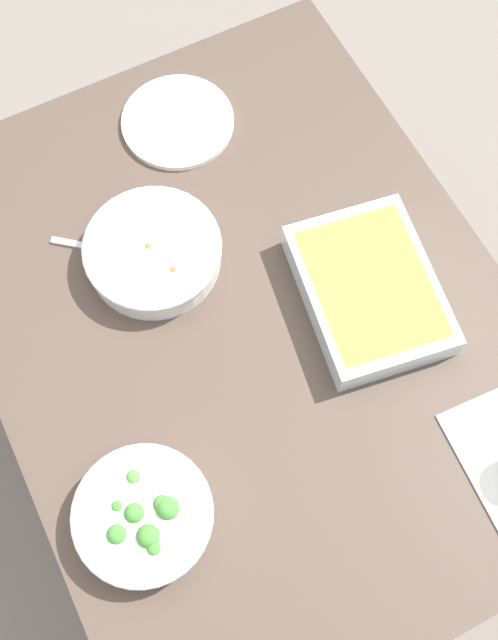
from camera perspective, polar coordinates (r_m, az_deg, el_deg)
The scene contains 8 objects.
ground_plane at distance 2.03m, azimuth 0.00°, elevation -7.85°, with size 6.00×6.00×0.00m, color slate.
dining_table at distance 1.41m, azimuth 0.00°, elevation -1.37°, with size 1.20×0.90×0.74m.
stew_bowl at distance 1.36m, azimuth -7.22°, elevation 5.10°, with size 0.25×0.25×0.06m.
broccoli_bowl at distance 1.22m, azimuth -7.92°, elevation -14.37°, with size 0.22×0.22×0.07m.
baking_dish at distance 1.33m, azimuth 9.02°, elevation 2.29°, with size 0.33×0.27×0.06m.
side_plate at distance 1.54m, azimuth -5.37°, elevation 14.61°, with size 0.22×0.22×0.01m, color white.
spoon_by_stew at distance 1.40m, azimuth -10.32°, elevation 5.16°, with size 0.12×0.15×0.01m.
spoon_by_broccoli at distance 1.26m, azimuth -8.22°, elevation -12.62°, with size 0.18×0.05×0.01m.
Camera 1 is at (-0.44, 0.23, 1.97)m, focal length 42.61 mm.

